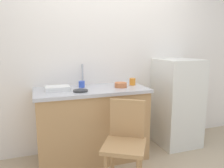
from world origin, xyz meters
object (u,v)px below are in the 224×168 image
(chair, at_px, (125,141))
(dish_tray, at_px, (58,88))
(cup_blue, at_px, (82,84))
(terracotta_bowl, at_px, (121,85))
(hotplate, at_px, (81,91))
(cup_orange, at_px, (132,82))
(refrigerator, at_px, (177,102))

(chair, distance_m, dish_tray, 1.01)
(dish_tray, xyz_separation_m, cup_blue, (0.31, 0.10, 0.01))
(terracotta_bowl, bearing_deg, hotplate, -170.78)
(cup_orange, bearing_deg, terracotta_bowl, -156.04)
(cup_blue, relative_size, cup_orange, 0.86)
(terracotta_bowl, bearing_deg, cup_orange, 23.96)
(refrigerator, xyz_separation_m, cup_blue, (-1.36, 0.11, 0.33))
(refrigerator, relative_size, hotplate, 7.28)
(chair, bearing_deg, cup_orange, 92.60)
(dish_tray, distance_m, cup_orange, 0.98)
(cup_blue, distance_m, cup_orange, 0.67)
(chair, relative_size, hotplate, 5.24)
(hotplate, relative_size, cup_blue, 2.13)
(dish_tray, distance_m, hotplate, 0.29)
(chair, relative_size, dish_tray, 3.18)
(refrigerator, distance_m, terracotta_bowl, 0.95)
(dish_tray, height_order, cup_blue, cup_blue)
(chair, height_order, cup_blue, cup_blue)
(chair, relative_size, cup_orange, 9.65)
(terracotta_bowl, height_order, hotplate, terracotta_bowl)
(chair, xyz_separation_m, terracotta_bowl, (0.20, 0.65, 0.44))
(refrigerator, relative_size, cup_orange, 13.43)
(dish_tray, bearing_deg, cup_orange, 1.45)
(dish_tray, xyz_separation_m, cup_orange, (0.98, 0.02, 0.02))
(hotplate, bearing_deg, cup_orange, 13.51)
(refrigerator, distance_m, dish_tray, 1.70)
(refrigerator, relative_size, terracotta_bowl, 8.05)
(cup_blue, bearing_deg, hotplate, -104.70)
(dish_tray, relative_size, hotplate, 1.65)
(cup_orange, bearing_deg, hotplate, -166.49)
(refrigerator, bearing_deg, cup_blue, 175.33)
(chair, height_order, hotplate, hotplate)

